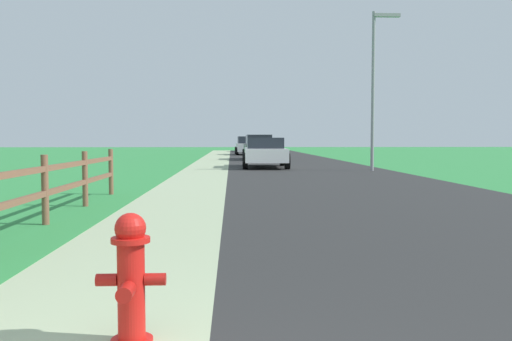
# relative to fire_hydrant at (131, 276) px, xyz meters

# --- Properties ---
(ground_plane) EXTENTS (120.00, 120.00, 0.00)m
(ground_plane) POSITION_rel_fire_hydrant_xyz_m (0.52, 23.32, -0.45)
(ground_plane) COLOR #308741
(road_asphalt) EXTENTS (7.00, 66.00, 0.01)m
(road_asphalt) POSITION_rel_fire_hydrant_xyz_m (4.02, 25.32, -0.45)
(road_asphalt) COLOR #292929
(road_asphalt) RESTS_ON ground
(curb_concrete) EXTENTS (6.00, 66.00, 0.01)m
(curb_concrete) POSITION_rel_fire_hydrant_xyz_m (-2.48, 25.32, -0.45)
(curb_concrete) COLOR #A3B48C
(curb_concrete) RESTS_ON ground
(grass_verge) EXTENTS (5.00, 66.00, 0.00)m
(grass_verge) POSITION_rel_fire_hydrant_xyz_m (-3.98, 25.32, -0.45)
(grass_verge) COLOR #308741
(grass_verge) RESTS_ON ground
(fire_hydrant) EXTENTS (0.46, 0.39, 0.87)m
(fire_hydrant) POSITION_rel_fire_hydrant_xyz_m (0.00, 0.00, 0.00)
(fire_hydrant) COLOR red
(fire_hydrant) RESTS_ON ground
(rail_fence) EXTENTS (0.11, 11.51, 1.11)m
(rail_fence) POSITION_rel_fire_hydrant_xyz_m (-2.26, 3.81, 0.19)
(rail_fence) COLOR brown
(rail_fence) RESTS_ON ground
(parked_suv_white) EXTENTS (2.17, 4.83, 1.41)m
(parked_suv_white) POSITION_rel_fire_hydrant_xyz_m (2.24, 21.62, 0.27)
(parked_suv_white) COLOR white
(parked_suv_white) RESTS_ON ground
(parked_car_black) EXTENTS (2.07, 4.95, 1.62)m
(parked_car_black) POSITION_rel_fire_hydrant_xyz_m (2.43, 31.17, 0.36)
(parked_car_black) COLOR black
(parked_car_black) RESTS_ON ground
(parked_car_silver) EXTENTS (2.05, 4.47, 1.56)m
(parked_car_silver) POSITION_rel_fire_hydrant_xyz_m (1.97, 41.89, 0.33)
(parked_car_silver) COLOR #B7BABF
(parked_car_silver) RESTS_ON ground
(parked_car_beige) EXTENTS (2.13, 4.38, 1.55)m
(parked_car_beige) POSITION_rel_fire_hydrant_xyz_m (2.74, 52.00, 0.33)
(parked_car_beige) COLOR #C6B793
(parked_car_beige) RESTS_ON ground
(street_lamp) EXTENTS (1.17, 0.20, 6.65)m
(street_lamp) POSITION_rel_fire_hydrant_xyz_m (6.71, 18.68, 3.48)
(street_lamp) COLOR gray
(street_lamp) RESTS_ON ground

